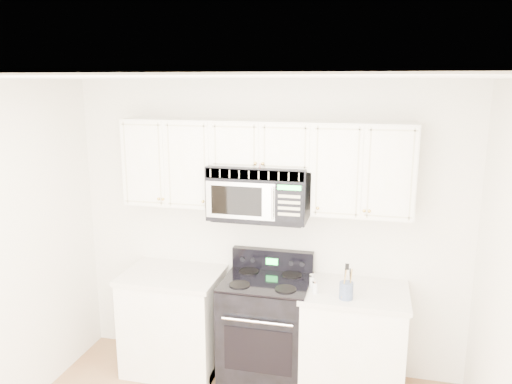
% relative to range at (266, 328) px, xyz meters
% --- Properties ---
extents(room, '(3.51, 3.51, 2.61)m').
position_rel_range_xyz_m(room, '(-0.06, -1.44, 0.82)').
color(room, '#95744F').
rests_on(room, ground).
extents(base_cabinet_left, '(0.86, 0.65, 0.92)m').
position_rel_range_xyz_m(base_cabinet_left, '(-0.86, -0.00, -0.06)').
color(base_cabinet_left, silver).
rests_on(base_cabinet_left, ground).
extents(base_cabinet_right, '(0.86, 0.65, 0.92)m').
position_rel_range_xyz_m(base_cabinet_right, '(0.74, -0.00, -0.06)').
color(base_cabinet_right, silver).
rests_on(base_cabinet_right, ground).
extents(range, '(0.73, 0.67, 1.11)m').
position_rel_range_xyz_m(range, '(0.00, 0.00, 0.00)').
color(range, black).
rests_on(range, ground).
extents(upper_cabinets, '(2.44, 0.37, 0.75)m').
position_rel_range_xyz_m(upper_cabinets, '(-0.06, 0.14, 1.45)').
color(upper_cabinets, silver).
rests_on(upper_cabinets, ground).
extents(microwave, '(0.82, 0.46, 0.46)m').
position_rel_range_xyz_m(microwave, '(-0.09, 0.10, 1.19)').
color(microwave, black).
rests_on(microwave, ground).
extents(utensil_crock, '(0.11, 0.11, 0.29)m').
position_rel_range_xyz_m(utensil_crock, '(0.68, -0.19, 0.51)').
color(utensil_crock, slate).
rests_on(utensil_crock, base_cabinet_right).
extents(shaker_salt, '(0.05, 0.05, 0.11)m').
position_rel_range_xyz_m(shaker_salt, '(0.39, -0.03, 0.49)').
color(shaker_salt, silver).
rests_on(shaker_salt, base_cabinet_right).
extents(shaker_pepper, '(0.04, 0.04, 0.11)m').
position_rel_range_xyz_m(shaker_pepper, '(0.43, -0.14, 0.49)').
color(shaker_pepper, silver).
rests_on(shaker_pepper, base_cabinet_right).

